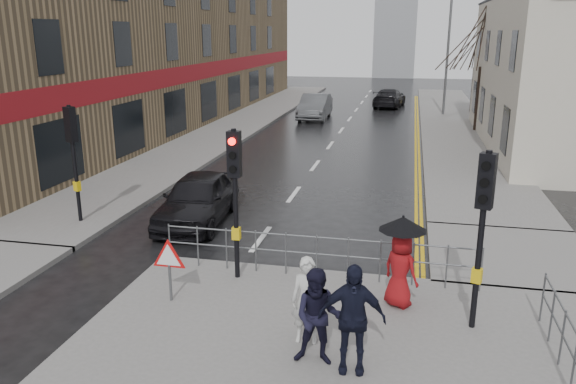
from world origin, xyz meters
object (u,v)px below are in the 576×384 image
at_px(pedestrian_d, 352,318).
at_px(car_mid, 315,107).
at_px(pedestrian_a, 307,300).
at_px(pedestrian_b, 318,317).
at_px(car_parked, 198,198).
at_px(pedestrian_with_umbrella, 401,256).

xyz_separation_m(pedestrian_d, car_mid, (-5.34, 27.94, -0.28)).
relative_size(pedestrian_d, car_mid, 0.39).
bearing_deg(pedestrian_d, pedestrian_a, 135.68).
height_order(pedestrian_a, pedestrian_d, pedestrian_d).
distance_m(pedestrian_a, pedestrian_d, 1.11).
bearing_deg(pedestrian_b, pedestrian_a, 113.51).
bearing_deg(pedestrian_b, car_parked, 123.24).
distance_m(pedestrian_a, pedestrian_with_umbrella, 2.37).
bearing_deg(pedestrian_with_umbrella, pedestrian_a, -131.95).
bearing_deg(pedestrian_d, car_mid, 95.98).
distance_m(pedestrian_with_umbrella, pedestrian_d, 2.56).
xyz_separation_m(pedestrian_b, car_parked, (-4.74, 6.80, -0.25)).
bearing_deg(pedestrian_d, pedestrian_with_umbrella, 68.88).
bearing_deg(pedestrian_with_umbrella, car_mid, 103.36).
bearing_deg(pedestrian_with_umbrella, car_parked, 143.70).
bearing_deg(car_mid, pedestrian_with_umbrella, -76.99).
relative_size(pedestrian_b, pedestrian_d, 0.90).
height_order(pedestrian_b, pedestrian_d, pedestrian_d).
distance_m(pedestrian_d, car_mid, 28.45).
relative_size(pedestrian_a, car_mid, 0.33).
height_order(pedestrian_with_umbrella, car_mid, pedestrian_with_umbrella).
height_order(car_parked, car_mid, car_mid).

